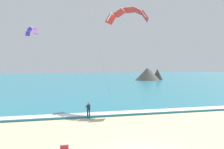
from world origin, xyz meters
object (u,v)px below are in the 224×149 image
kite_primary (128,14)px  kite_distant (31,30)px  kitesurfer (88,109)px  cooler_box (64,146)px  surfboard (88,118)px

kite_primary → kite_distant: bearing=119.0°
kitesurfer → kite_distant: size_ratio=0.31×
kitesurfer → cooler_box: size_ratio=2.91×
kitesurfer → cooler_box: (-3.32, -9.72, -0.74)m
surfboard → kitesurfer: size_ratio=0.84×
kite_primary → kite_distant: size_ratio=2.38×
surfboard → kitesurfer: bearing=93.6°
kitesurfer → cooler_box: 10.30m
surfboard → kite_distant: kite_distant is taller
surfboard → cooler_box: size_ratio=2.46×
kite_distant → cooler_box: bearing=-84.8°
surfboard → kite_distant: (-7.27, 33.71, 13.39)m
kitesurfer → cooler_box: kitesurfer is taller
cooler_box → kite_distant: bearing=95.2°
kitesurfer → kite_distant: kite_distant is taller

